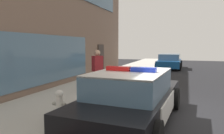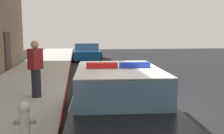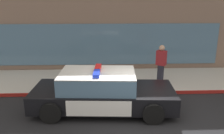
% 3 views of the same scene
% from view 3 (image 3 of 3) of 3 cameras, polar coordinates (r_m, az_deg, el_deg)
% --- Properties ---
extents(ground, '(48.00, 48.00, 0.00)m').
position_cam_3_polar(ground, '(7.85, 7.24, -12.73)').
color(ground, black).
extents(sidewalk, '(48.00, 3.10, 0.15)m').
position_cam_3_polar(sidewalk, '(11.14, 4.21, -3.10)').
color(sidewalk, '#B2ADA3').
rests_on(sidewalk, ground).
extents(curb_red_paint, '(28.80, 0.04, 0.14)m').
position_cam_3_polar(curb_red_paint, '(9.69, 5.24, -6.23)').
color(curb_red_paint, maroon).
rests_on(curb_red_paint, ground).
extents(police_cruiser, '(4.93, 2.32, 1.49)m').
position_cam_3_polar(police_cruiser, '(8.23, -2.47, -5.89)').
color(police_cruiser, black).
rests_on(police_cruiser, ground).
extents(fire_hydrant, '(0.34, 0.39, 0.73)m').
position_cam_3_polar(fire_hydrant, '(10.01, -6.30, -2.88)').
color(fire_hydrant, silver).
rests_on(fire_hydrant, sidewalk).
extents(pedestrian_on_sidewalk, '(0.48, 0.44, 1.71)m').
position_cam_3_polar(pedestrian_on_sidewalk, '(10.39, 11.63, 0.56)').
color(pedestrian_on_sidewalk, '#23232D').
rests_on(pedestrian_on_sidewalk, sidewalk).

